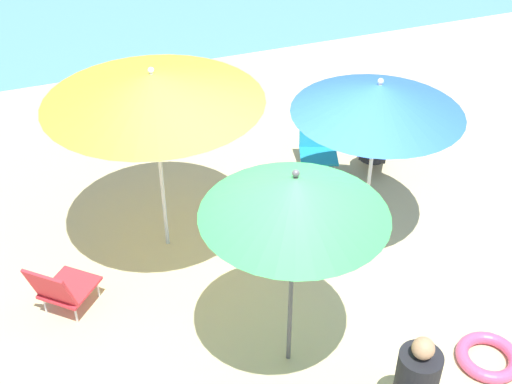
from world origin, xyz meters
name	(u,v)px	position (x,y,z in m)	size (l,w,h in m)	color
ground_plane	(278,302)	(0.00, 0.00, 0.00)	(40.00, 40.00, 0.00)	#CCB789
umbrella_yellow	(153,87)	(-0.80, 1.29, 1.92)	(2.16, 2.16, 2.13)	silver
umbrella_green	(295,196)	(-0.18, -0.69, 1.83)	(1.50, 1.50, 2.07)	#4C4C51
umbrella_blue	(379,98)	(1.33, 0.71, 1.69)	(1.76, 1.76, 1.91)	silver
beach_chair_b	(318,144)	(1.40, 2.11, 0.35)	(0.64, 0.70, 0.68)	teal
beach_chair_c	(61,288)	(-2.01, 0.60, 0.33)	(0.72, 0.73, 0.67)	red
person_a	(374,142)	(2.00, 1.75, 0.44)	(0.51, 0.56, 0.89)	black
person_b	(415,384)	(0.50, -1.65, 0.46)	(0.56, 0.55, 0.92)	black
swim_ring	(488,357)	(1.50, -1.37, 0.06)	(0.58, 0.58, 0.11)	#E54C7F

